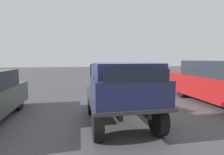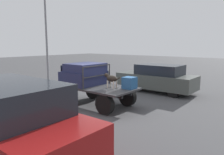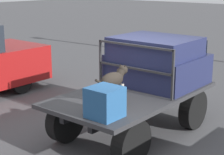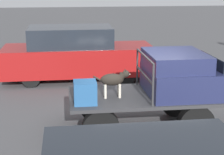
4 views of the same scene
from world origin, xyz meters
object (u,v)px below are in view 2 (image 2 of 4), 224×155
(flatbed_truck, at_px, (98,92))
(parked_sedan, at_px, (157,78))
(parked_pickup_far, at_px, (5,121))
(light_pole_near, at_px, (46,25))
(dog, at_px, (111,79))
(cargo_crate, at_px, (129,83))

(flatbed_truck, distance_m, parked_sedan, 4.41)
(parked_pickup_far, distance_m, light_pole_near, 12.73)
(parked_sedan, relative_size, light_pole_near, 0.65)
(dog, bearing_deg, parked_sedan, -87.60)
(flatbed_truck, relative_size, parked_pickup_far, 0.66)
(parked_pickup_far, height_order, light_pole_near, light_pole_near)
(parked_pickup_far, xyz_separation_m, light_pole_near, (9.45, -7.87, 3.31))
(parked_pickup_far, bearing_deg, light_pole_near, -29.04)
(flatbed_truck, height_order, cargo_crate, cargo_crate)
(dog, xyz_separation_m, parked_sedan, (-0.01, -4.26, -0.49))
(dog, relative_size, cargo_crate, 1.77)
(dog, height_order, parked_sedan, parked_sedan)
(flatbed_truck, bearing_deg, parked_pickup_far, 105.99)
(flatbed_truck, bearing_deg, cargo_crate, -161.14)
(dog, relative_size, light_pole_near, 0.13)
(parked_sedan, bearing_deg, dog, 92.51)
(dog, height_order, cargo_crate, dog)
(dog, height_order, parked_pickup_far, parked_pickup_far)
(light_pole_near, bearing_deg, parked_pickup_far, 140.21)
(parked_pickup_far, bearing_deg, flatbed_truck, -63.26)
(parked_sedan, bearing_deg, cargo_crate, 102.78)
(parked_pickup_far, bearing_deg, dog, -71.20)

